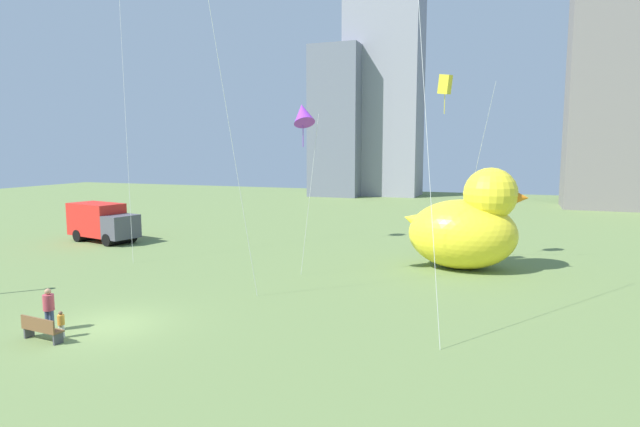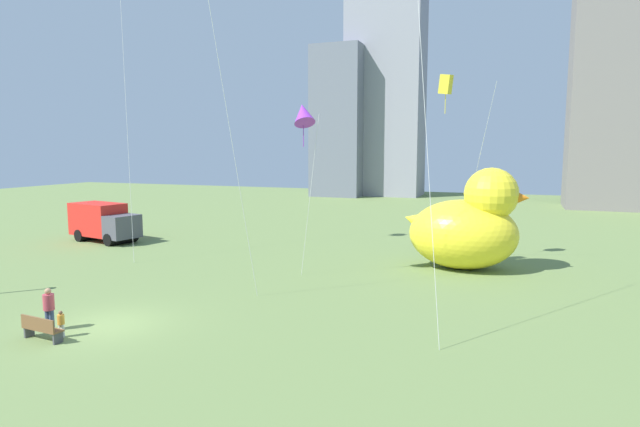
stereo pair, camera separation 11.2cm
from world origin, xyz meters
name	(u,v)px [view 2 (the right image)]	position (x,y,z in m)	size (l,w,h in m)	color
ground_plane	(108,325)	(0.00, 0.00, 0.00)	(140.00, 140.00, 0.00)	olive
park_bench	(41,328)	(-1.03, -2.16, 0.48)	(1.75, 0.60, 0.90)	brown
person_adult	(49,307)	(-1.63, -1.23, 0.91)	(0.41, 0.41, 1.65)	#38476B
person_child	(61,323)	(-0.62, -1.64, 0.56)	(0.25, 0.25, 1.01)	silver
giant_inflatable_duck	(468,226)	(12.24, 15.10, 2.49)	(7.07, 4.54, 5.86)	yellow
box_truck	(103,222)	(-14.04, 14.81, 1.44)	(6.04, 3.41, 2.85)	red
city_skyline	(497,89)	(11.81, 59.11, 14.83)	(50.35, 17.31, 39.89)	slate
kite_purple	(303,114)	(4.31, 9.71, 8.68)	(1.80, 1.85, 9.44)	silver
kite_yellow	(446,85)	(10.67, 16.19, 10.57)	(3.30, 3.57, 11.24)	silver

